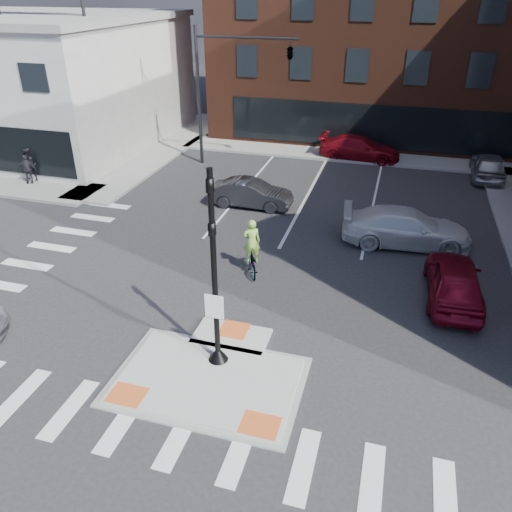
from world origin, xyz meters
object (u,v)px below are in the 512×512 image
(red_sedan, at_px, (454,280))
(bg_car_dark, at_px, (251,194))
(bg_car_red, at_px, (360,148))
(pedestrian_b, at_px, (27,169))
(bg_car_silver, at_px, (488,166))
(white_pickup, at_px, (406,227))
(cyclist, at_px, (252,255))
(pedestrian_a, at_px, (30,165))

(red_sedan, bearing_deg, bg_car_dark, -34.76)
(red_sedan, height_order, bg_car_red, red_sedan)
(red_sedan, distance_m, bg_car_dark, 11.23)
(bg_car_dark, height_order, pedestrian_b, pedestrian_b)
(red_sedan, relative_size, bg_car_dark, 1.09)
(pedestrian_b, bearing_deg, bg_car_silver, -8.87)
(white_pickup, xyz_separation_m, bg_car_silver, (4.35, 10.00, -0.04))
(white_pickup, bearing_deg, pedestrian_b, 79.56)
(white_pickup, relative_size, bg_car_red, 1.07)
(bg_car_silver, xyz_separation_m, pedestrian_b, (-24.83, -8.48, 0.21))
(white_pickup, distance_m, bg_car_silver, 10.91)
(cyclist, bearing_deg, bg_car_dark, -96.07)
(cyclist, xyz_separation_m, pedestrian_b, (-14.77, 5.71, 0.20))
(bg_car_silver, bearing_deg, cyclist, 56.64)
(red_sedan, height_order, cyclist, cyclist)
(cyclist, distance_m, pedestrian_b, 15.83)
(red_sedan, height_order, bg_car_dark, red_sedan)
(pedestrian_a, bearing_deg, bg_car_dark, 17.14)
(bg_car_red, xyz_separation_m, pedestrian_a, (-17.33, -9.62, 0.35))
(white_pickup, height_order, pedestrian_a, pedestrian_a)
(bg_car_silver, xyz_separation_m, bg_car_red, (-7.52, 1.50, -0.01))
(white_pickup, distance_m, bg_car_dark, 7.94)
(bg_car_silver, height_order, pedestrian_b, pedestrian_b)
(cyclist, bearing_deg, white_pickup, -166.85)
(white_pickup, relative_size, bg_car_silver, 1.23)
(white_pickup, distance_m, bg_car_red, 11.93)
(bg_car_dark, bearing_deg, pedestrian_a, 90.74)
(pedestrian_a, xyz_separation_m, pedestrian_b, (0.03, -0.36, -0.13))
(red_sedan, relative_size, cyclist, 2.00)
(cyclist, height_order, pedestrian_a, cyclist)
(bg_car_dark, height_order, bg_car_red, bg_car_red)
(cyclist, bearing_deg, pedestrian_b, -44.25)
(pedestrian_b, bearing_deg, bg_car_red, 2.25)
(bg_car_dark, bearing_deg, bg_car_silver, -57.20)
(cyclist, distance_m, pedestrian_a, 15.99)
(bg_car_red, distance_m, pedestrian_a, 19.83)
(red_sedan, distance_m, white_pickup, 4.37)
(pedestrian_a, bearing_deg, white_pickup, 10.74)
(white_pickup, bearing_deg, red_sedan, -162.48)
(pedestrian_a, bearing_deg, bg_car_red, 45.01)
(pedestrian_a, bearing_deg, bg_car_silver, 34.07)
(red_sedan, bearing_deg, pedestrian_b, -15.57)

